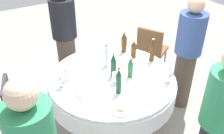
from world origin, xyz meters
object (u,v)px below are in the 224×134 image
at_px(bottle_green_left, 130,68).
at_px(bottle_brown_rear, 134,50).
at_px(plate_front, 121,108).
at_px(bottle_brown_west, 124,42).
at_px(person_rear, 187,54).
at_px(bottle_clear_mid, 106,57).
at_px(wine_glass_south, 115,76).
at_px(wine_glass_north, 67,70).
at_px(dining_table, 112,86).
at_px(chair_west, 151,48).
at_px(plate_inner, 144,97).
at_px(person_outer, 218,123).
at_px(bottle_dark_green_north, 119,81).
at_px(bottle_brown_outer, 152,51).
at_px(wine_glass_west, 169,75).
at_px(chair_north, 1,111).
at_px(wine_glass_mid, 62,78).
at_px(bottle_dark_green_south, 113,65).
at_px(person_left, 65,39).

bearing_deg(bottle_green_left, bottle_brown_rear, 140.40).
distance_m(bottle_green_left, plate_front, 0.59).
distance_m(bottle_brown_west, person_rear, 0.83).
height_order(bottle_clear_mid, wine_glass_south, bottle_clear_mid).
bearing_deg(wine_glass_north, person_rear, 76.39).
bearing_deg(dining_table, chair_west, 119.88).
bearing_deg(plate_inner, person_outer, 22.22).
relative_size(bottle_dark_green_north, chair_west, 0.36).
height_order(bottle_brown_west, person_rear, person_rear).
bearing_deg(wine_glass_south, wine_glass_north, -128.29).
distance_m(bottle_brown_outer, bottle_brown_west, 0.42).
height_order(bottle_brown_rear, person_outer, person_outer).
distance_m(bottle_green_left, bottle_clear_mid, 0.36).
xyz_separation_m(wine_glass_west, plate_front, (0.11, -0.70, -0.08)).
bearing_deg(plate_inner, bottle_brown_west, 159.41).
distance_m(dining_table, chair_north, 1.27).
bearing_deg(plate_front, bottle_brown_rear, 138.42).
bearing_deg(wine_glass_mid, bottle_dark_green_south, 79.68).
bearing_deg(bottle_green_left, bottle_brown_outer, 109.30).
xyz_separation_m(bottle_dark_green_south, chair_north, (-0.32, -1.25, -0.36)).
height_order(plate_front, plate_inner, plate_front).
bearing_deg(bottle_brown_west, bottle_brown_outer, 24.73).
height_order(plate_front, chair_west, chair_west).
height_order(bottle_dark_green_north, person_rear, person_rear).
bearing_deg(person_outer, bottle_brown_outer, -118.46).
relative_size(bottle_dark_green_south, wine_glass_south, 2.32).
xyz_separation_m(bottle_brown_west, plate_front, (0.96, -0.65, -0.13)).
relative_size(bottle_brown_rear, bottle_green_left, 0.93).
height_order(bottle_dark_green_north, plate_inner, bottle_dark_green_north).
height_order(bottle_green_left, wine_glass_west, bottle_green_left).
bearing_deg(bottle_clear_mid, bottle_brown_west, 116.97).
relative_size(bottle_dark_green_north, person_left, 0.19).
xyz_separation_m(bottle_brown_rear, chair_west, (-0.39, 0.62, -0.33)).
xyz_separation_m(plate_inner, person_left, (-1.49, -0.27, 0.09)).
xyz_separation_m(bottle_brown_rear, bottle_green_left, (0.34, -0.28, 0.01)).
height_order(wine_glass_mid, person_rear, person_rear).
bearing_deg(person_left, bottle_brown_west, -52.17).
relative_size(wine_glass_south, wine_glass_mid, 0.87).
relative_size(wine_glass_mid, wine_glass_north, 0.92).
height_order(dining_table, bottle_green_left, bottle_green_left).
bearing_deg(wine_glass_north, chair_west, 104.59).
xyz_separation_m(bottle_green_left, plate_front, (0.42, -0.40, -0.11)).
bearing_deg(chair_north, bottle_dark_green_south, -89.27).
bearing_deg(plate_inner, bottle_green_left, 166.96).
bearing_deg(chair_north, dining_table, -90.00).
xyz_separation_m(bottle_clear_mid, wine_glass_west, (0.65, 0.43, -0.04)).
relative_size(chair_west, chair_north, 1.00).
bearing_deg(bottle_brown_outer, bottle_brown_rear, -141.53).
relative_size(dining_table, bottle_brown_west, 5.10).
distance_m(dining_table, bottle_brown_outer, 0.68).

